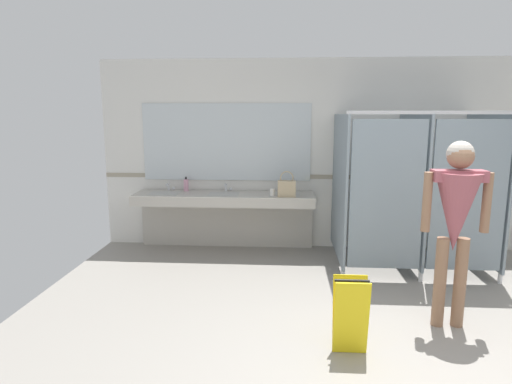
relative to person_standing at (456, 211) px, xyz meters
name	(u,v)px	position (x,y,z in m)	size (l,w,h in m)	color
ground_plane	(435,372)	(-0.33, -0.69, -1.15)	(7.74, 6.77, 0.10)	gray
wall_back	(368,155)	(-0.33, 2.45, 0.26)	(7.74, 0.12, 2.72)	silver
wall_back_tile_band	(368,177)	(-0.33, 2.39, -0.05)	(7.74, 0.01, 0.06)	#9E937F
vanity_counter	(225,207)	(-2.38, 2.17, -0.48)	(2.54, 0.59, 0.95)	#B2ADA3
mirror_panel	(226,142)	(-2.38, 2.38, 0.45)	(2.44, 0.02, 1.11)	silver
bathroom_stalls	(415,189)	(0.08, 1.51, -0.06)	(1.88, 1.35, 1.99)	gray
person_standing	(456,211)	(0.00, 0.00, 0.00)	(0.60, 0.40, 1.72)	#8C664C
handbag	(287,188)	(-1.50, 1.93, -0.14)	(0.24, 0.14, 0.35)	tan
soap_dispenser	(186,185)	(-2.96, 2.25, -0.17)	(0.07, 0.07, 0.21)	#D899B2
paper_cup	(272,192)	(-1.70, 1.98, -0.21)	(0.07, 0.07, 0.09)	white
wet_floor_sign	(351,315)	(-0.98, -0.54, -0.77)	(0.28, 0.19, 0.64)	yellow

